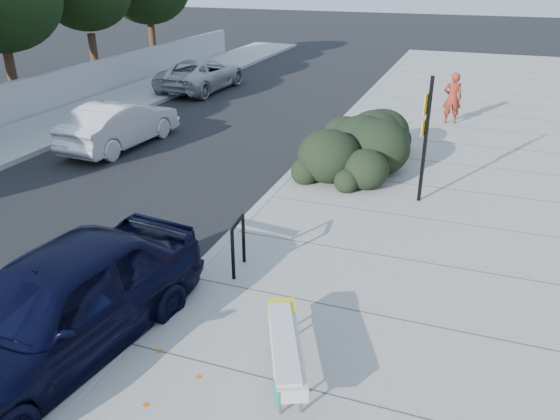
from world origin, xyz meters
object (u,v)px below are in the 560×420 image
(bench, at_px, (286,345))
(wagon_silver, at_px, (120,124))
(suv_silver, at_px, (201,74))
(bike_rack, at_px, (238,241))
(sedan_navy, at_px, (58,306))
(sign_post, at_px, (426,133))
(pedestrian, at_px, (452,98))

(bench, height_order, wagon_silver, wagon_silver)
(bench, bearing_deg, suv_silver, 96.65)
(bike_rack, xyz_separation_m, wagon_silver, (-6.75, 6.03, -0.04))
(sedan_navy, bearing_deg, bike_rack, 69.26)
(sedan_navy, bearing_deg, sign_post, 67.25)
(bike_rack, relative_size, suv_silver, 0.20)
(sign_post, relative_size, wagon_silver, 0.68)
(wagon_silver, xyz_separation_m, suv_silver, (-1.50, 8.42, -0.01))
(suv_silver, bearing_deg, bike_rack, 121.32)
(sedan_navy, relative_size, suv_silver, 0.98)
(bike_rack, xyz_separation_m, pedestrian, (2.91, 11.90, 0.28))
(suv_silver, bearing_deg, pedestrian, 168.73)
(sedan_navy, bearing_deg, wagon_silver, 127.69)
(sign_post, height_order, sedan_navy, sign_post)
(sedan_navy, height_order, pedestrian, pedestrian)
(sign_post, distance_m, pedestrian, 7.49)
(bike_rack, relative_size, pedestrian, 0.57)
(sedan_navy, height_order, suv_silver, sedan_navy)
(sign_post, relative_size, suv_silver, 0.58)
(bench, xyz_separation_m, sign_post, (0.99, 6.80, 1.20))
(sedan_navy, distance_m, pedestrian, 15.46)
(bike_rack, height_order, pedestrian, pedestrian)
(sign_post, height_order, wagon_silver, sign_post)
(sign_post, distance_m, sedan_navy, 8.57)
(pedestrian, bearing_deg, sedan_navy, 60.80)
(bike_rack, distance_m, wagon_silver, 9.06)
(bike_rack, distance_m, sedan_navy, 3.29)
(wagon_silver, height_order, pedestrian, pedestrian)
(bench, distance_m, wagon_silver, 11.93)
(wagon_silver, relative_size, pedestrian, 2.46)
(sign_post, relative_size, sedan_navy, 0.59)
(bench, relative_size, sign_post, 0.66)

